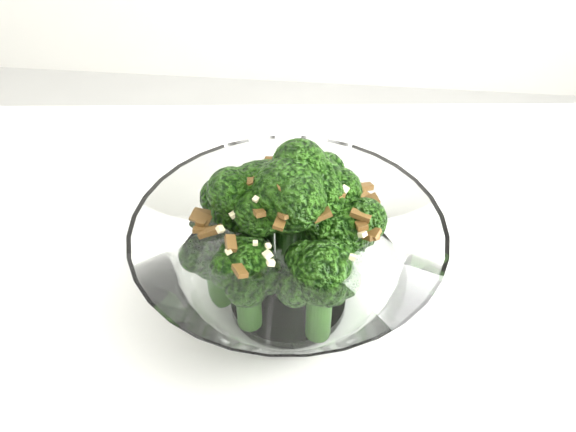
{
  "coord_description": "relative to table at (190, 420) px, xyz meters",
  "views": [
    {
      "loc": [
        0.21,
        -0.32,
        1.18
      ],
      "look_at": [
        0.17,
        0.05,
        0.85
      ],
      "focal_mm": 40.0,
      "sensor_mm": 36.0,
      "label": 1
    }
  ],
  "objects": [
    {
      "name": "broccoli_dish",
      "position": [
        0.08,
        0.08,
        0.13
      ],
      "size": [
        0.25,
        0.25,
        0.15
      ],
      "color": "white",
      "rests_on": "table"
    },
    {
      "name": "table",
      "position": [
        0.0,
        0.0,
        0.0
      ],
      "size": [
        1.28,
        0.92,
        0.75
      ],
      "color": "white",
      "rests_on": "ground"
    }
  ]
}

